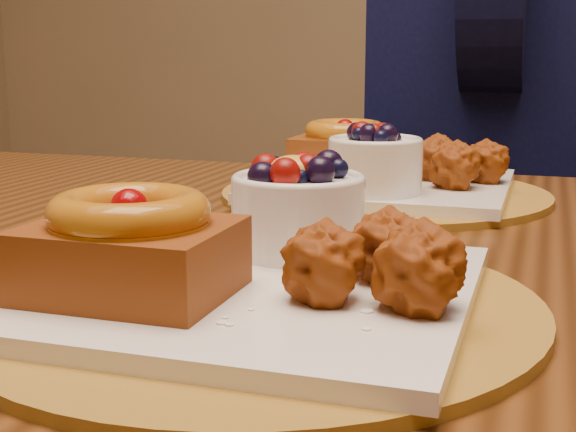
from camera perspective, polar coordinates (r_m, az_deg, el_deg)
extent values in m
cube|color=#391D0A|center=(0.74, 3.48, -3.08)|extent=(1.60, 0.90, 0.04)
cylinder|color=brown|center=(0.53, -2.52, -6.29)|extent=(0.38, 0.38, 0.01)
cube|color=white|center=(0.53, -2.52, -5.25)|extent=(0.28, 0.28, 0.01)
cube|color=#592808|center=(0.50, -11.08, -3.03)|extent=(0.12, 0.10, 0.04)
torus|color=#945809|center=(0.50, -11.22, 0.31)|extent=(0.10, 0.10, 0.02)
sphere|color=#820203|center=(0.50, -11.22, 0.53)|extent=(0.02, 0.02, 0.02)
sphere|color=#933D0A|center=(0.53, 7.03, -2.29)|extent=(0.05, 0.05, 0.05)
sphere|color=#933D0A|center=(0.48, 2.44, -3.49)|extent=(0.05, 0.05, 0.05)
sphere|color=#933D0A|center=(0.47, 9.22, -4.01)|extent=(0.05, 0.05, 0.05)
cylinder|color=white|center=(0.59, 0.75, 0.00)|extent=(0.10, 0.10, 0.06)
torus|color=white|center=(0.59, 0.75, 2.64)|extent=(0.10, 0.10, 0.01)
ellipsoid|color=gold|center=(0.59, 0.38, 3.42)|extent=(0.04, 0.04, 0.02)
cylinder|color=brown|center=(0.95, 6.87, 1.57)|extent=(0.38, 0.38, 0.01)
cube|color=white|center=(0.94, 6.88, 2.16)|extent=(0.28, 0.28, 0.01)
cube|color=#592808|center=(1.00, 4.05, 4.38)|extent=(0.12, 0.10, 0.04)
torus|color=#945809|center=(1.00, 4.08, 6.09)|extent=(0.10, 0.10, 0.02)
sphere|color=#820203|center=(1.00, 4.08, 6.20)|extent=(0.02, 0.02, 0.02)
sphere|color=#933D0A|center=(0.90, 11.78, 3.35)|extent=(0.05, 0.05, 0.05)
sphere|color=#933D0A|center=(0.96, 10.42, 3.87)|extent=(0.05, 0.05, 0.05)
sphere|color=#933D0A|center=(0.95, 13.87, 3.68)|extent=(0.05, 0.05, 0.05)
cylinder|color=white|center=(0.86, 6.21, 3.51)|extent=(0.10, 0.10, 0.06)
torus|color=white|center=(0.85, 6.25, 5.35)|extent=(0.10, 0.10, 0.01)
ellipsoid|color=gold|center=(0.85, 6.00, 5.89)|extent=(0.04, 0.04, 0.02)
cube|color=black|center=(1.52, 11.91, -7.02)|extent=(0.48, 0.48, 0.04)
cylinder|color=black|center=(1.82, 7.00, -11.53)|extent=(0.04, 0.04, 0.42)
cylinder|color=black|center=(1.76, 19.06, -12.96)|extent=(0.04, 0.04, 0.42)
cube|color=black|center=(1.66, 13.69, 2.49)|extent=(0.43, 0.07, 0.45)
cube|color=black|center=(1.45, 14.34, 5.65)|extent=(0.41, 0.21, 0.59)
cube|color=black|center=(1.36, 4.87, 4.79)|extent=(0.08, 0.29, 0.08)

